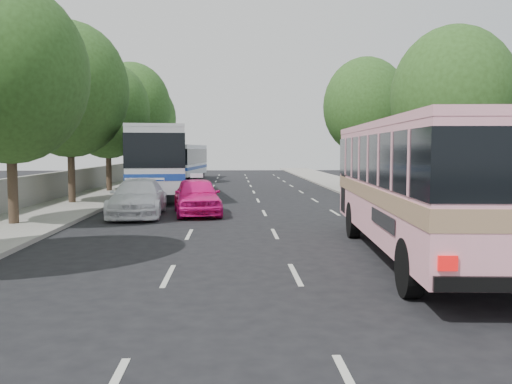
{
  "coord_description": "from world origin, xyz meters",
  "views": [
    {
      "loc": [
        -0.44,
        -14.19,
        2.87
      ],
      "look_at": [
        0.27,
        1.87,
        1.6
      ],
      "focal_mm": 38.0,
      "sensor_mm": 36.0,
      "label": 1
    }
  ],
  "objects": [
    {
      "name": "pink_bus",
      "position": [
        4.5,
        -0.32,
        2.22
      ],
      "size": [
        3.63,
        11.37,
        3.57
      ],
      "rotation": [
        0.0,
        0.0,
        -0.07
      ],
      "color": "#FFA4B6",
      "rests_on": "ground"
    },
    {
      "name": "tour_coach_front",
      "position": [
        -5.11,
        19.21,
        2.49
      ],
      "size": [
        4.74,
        14.08,
        4.13
      ],
      "rotation": [
        0.0,
        0.0,
        0.13
      ],
      "color": "silver",
      "rests_on": "ground"
    },
    {
      "name": "taxi_roof_sign",
      "position": [
        -2.0,
        9.64,
        1.72
      ],
      "size": [
        0.57,
        0.25,
        0.18
      ],
      "primitive_type": "cube",
      "rotation": [
        0.0,
        0.0,
        0.13
      ],
      "color": "silver",
      "rests_on": "pink_taxi"
    },
    {
      "name": "tour_coach_rear",
      "position": [
        -4.8,
        36.81,
        1.97
      ],
      "size": [
        3.47,
        11.12,
        3.27
      ],
      "rotation": [
        0.0,
        0.0,
        -0.1
      ],
      "color": "silver",
      "rests_on": "ground"
    },
    {
      "name": "tree_left_c",
      "position": [
        -8.62,
        13.94,
        6.12
      ],
      "size": [
        6.0,
        6.0,
        9.35
      ],
      "color": "#38281E",
      "rests_on": "ground"
    },
    {
      "name": "low_wall",
      "position": [
        -10.3,
        20.0,
        0.9
      ],
      "size": [
        0.3,
        90.0,
        1.5
      ],
      "primitive_type": "cube",
      "color": "#9E998E",
      "rests_on": "sidewalk_left"
    },
    {
      "name": "tree_right_near",
      "position": [
        8.78,
        7.94,
        5.2
      ],
      "size": [
        5.1,
        5.1,
        7.95
      ],
      "color": "#38281E",
      "rests_on": "ground"
    },
    {
      "name": "sidewalk_right",
      "position": [
        8.5,
        20.0,
        0.06
      ],
      "size": [
        4.0,
        90.0,
        0.12
      ],
      "primitive_type": "cube",
      "color": "#9E998E",
      "rests_on": "ground"
    },
    {
      "name": "white_pickup",
      "position": [
        -4.5,
        9.26,
        0.78
      ],
      "size": [
        2.43,
        5.49,
        1.57
      ],
      "primitive_type": "imported",
      "rotation": [
        0.0,
        0.0,
        0.04
      ],
      "color": "white",
      "rests_on": "ground"
    },
    {
      "name": "tree_left_b",
      "position": [
        -8.42,
        5.94,
        5.82
      ],
      "size": [
        5.7,
        5.7,
        8.88
      ],
      "color": "#38281E",
      "rests_on": "ground"
    },
    {
      "name": "tree_left_d",
      "position": [
        -8.52,
        21.94,
        5.63
      ],
      "size": [
        5.52,
        5.52,
        8.6
      ],
      "color": "#38281E",
      "rests_on": "ground"
    },
    {
      "name": "tree_right_far",
      "position": [
        9.08,
        23.94,
        6.12
      ],
      "size": [
        6.0,
        6.0,
        9.35
      ],
      "color": "#38281E",
      "rests_on": "ground"
    },
    {
      "name": "tree_left_f",
      "position": [
        -8.62,
        37.94,
        6.0
      ],
      "size": [
        5.88,
        5.88,
        9.16
      ],
      "color": "#38281E",
      "rests_on": "ground"
    },
    {
      "name": "sidewalk_left",
      "position": [
        -8.5,
        20.0,
        0.07
      ],
      "size": [
        4.0,
        90.0,
        0.15
      ],
      "primitive_type": "cube",
      "color": "#9E998E",
      "rests_on": "ground"
    },
    {
      "name": "pink_taxi",
      "position": [
        -2.0,
        9.64,
        0.81
      ],
      "size": [
        2.54,
        4.99,
        1.63
      ],
      "primitive_type": "imported",
      "rotation": [
        0.0,
        0.0,
        0.13
      ],
      "color": "#FB158C",
      "rests_on": "ground"
    },
    {
      "name": "ground",
      "position": [
        0.0,
        0.0,
        0.0
      ],
      "size": [
        120.0,
        120.0,
        0.0
      ],
      "primitive_type": "plane",
      "color": "black",
      "rests_on": "ground"
    },
    {
      "name": "tree_left_e",
      "position": [
        -8.42,
        29.94,
        6.43
      ],
      "size": [
        6.3,
        6.3,
        9.82
      ],
      "color": "#38281E",
      "rests_on": "ground"
    }
  ]
}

